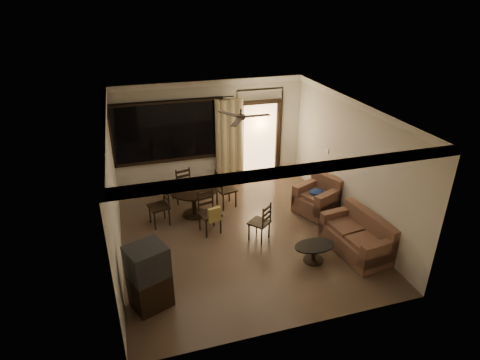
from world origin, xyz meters
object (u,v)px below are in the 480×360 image
object	(u,v)px
dining_chair_north	(181,191)
side_chair	(260,229)
sofa	(358,238)
dining_chair_east	(226,196)
tv_cabinet	(149,277)
coffee_table	(314,250)
dining_chair_south	(210,220)
armchair	(319,198)
dining_chair_west	(160,213)
dining_table	(194,194)

from	to	relation	value
dining_chair_north	side_chair	world-z (taller)	dining_chair_north
side_chair	sofa	bearing A→B (deg)	111.67
dining_chair_east	side_chair	world-z (taller)	dining_chair_east
tv_cabinet	coffee_table	distance (m)	3.20
dining_chair_south	sofa	size ratio (longest dim) A/B	0.61
armchair	dining_chair_west	bearing A→B (deg)	148.59
armchair	tv_cabinet	bearing A→B (deg)	-177.22
dining_chair_west	sofa	bearing A→B (deg)	46.54
coffee_table	side_chair	xyz separation A→B (m)	(-0.78, 1.00, 0.02)
tv_cabinet	armchair	xyz separation A→B (m)	(4.11, 2.02, -0.22)
sofa	armchair	size ratio (longest dim) A/B	1.39
dining_table	dining_chair_north	size ratio (longest dim) A/B	1.17
dining_chair_east	dining_chair_north	bearing A→B (deg)	46.76
dining_table	side_chair	bearing A→B (deg)	-51.30
armchair	dining_chair_south	bearing A→B (deg)	159.42
dining_table	sofa	size ratio (longest dim) A/B	0.71
dining_chair_south	sofa	bearing A→B (deg)	-42.59
dining_chair_west	tv_cabinet	xyz separation A→B (m)	(-0.44, -2.54, 0.30)
dining_table	coffee_table	size ratio (longest dim) A/B	1.36
dining_chair_west	dining_chair_north	size ratio (longest dim) A/B	1.00
dining_table	coffee_table	xyz separation A→B (m)	(1.91, -2.41, -0.31)
dining_table	armchair	world-z (taller)	dining_table
dining_chair_south	dining_chair_north	bearing A→B (deg)	90.00
coffee_table	side_chair	bearing A→B (deg)	127.79
dining_table	tv_cabinet	bearing A→B (deg)	-114.74
dining_chair_west	armchair	distance (m)	3.71
dining_chair_east	dining_chair_south	world-z (taller)	same
dining_chair_west	armchair	size ratio (longest dim) A/B	0.84
coffee_table	dining_table	bearing A→B (deg)	128.33
tv_cabinet	side_chair	xyz separation A→B (m)	(2.39, 1.32, -0.32)
dining_chair_north	tv_cabinet	distance (m)	3.67
dining_table	tv_cabinet	world-z (taller)	tv_cabinet
dining_chair_west	tv_cabinet	world-z (taller)	tv_cabinet
dining_chair_west	dining_table	bearing A→B (deg)	90.09
dining_chair_north	dining_chair_south	bearing A→B (deg)	90.00
dining_chair_south	dining_chair_north	distance (m)	1.64
tv_cabinet	coffee_table	bearing A→B (deg)	-16.16
dining_table	coffee_table	world-z (taller)	dining_table
dining_chair_west	dining_chair_north	xyz separation A→B (m)	(0.64, 0.95, 0.00)
dining_table	dining_chair_south	world-z (taller)	dining_chair_south
dining_chair_east	side_chair	xyz separation A→B (m)	(0.32, -1.60, -0.02)
dining_chair_south	dining_chair_north	world-z (taller)	same
dining_chair_east	sofa	bearing A→B (deg)	-153.86
dining_chair_west	dining_chair_south	xyz separation A→B (m)	(1.01, -0.65, 0.02)
dining_chair_west	dining_chair_east	world-z (taller)	same
dining_chair_west	dining_chair_east	distance (m)	1.67
dining_chair_south	side_chair	xyz separation A→B (m)	(0.94, -0.57, -0.05)
side_chair	tv_cabinet	bearing A→B (deg)	-10.88
dining_chair_west	side_chair	size ratio (longest dim) A/B	1.09
dining_chair_west	side_chair	world-z (taller)	dining_chair_west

